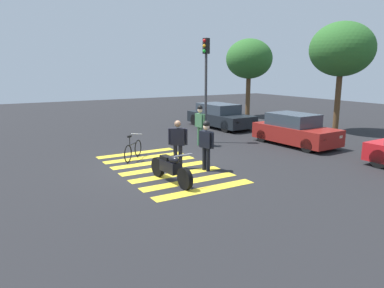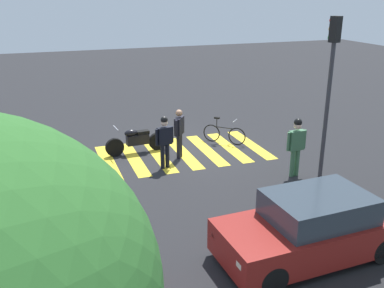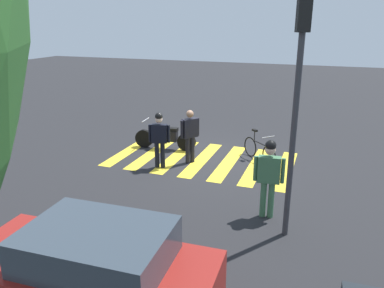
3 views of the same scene
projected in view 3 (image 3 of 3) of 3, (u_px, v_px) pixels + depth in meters
ground_plane at (202, 159)px, 12.49m from camera, size 60.00×60.00×0.00m
police_motorcycle at (165, 137)px, 13.35m from camera, size 2.24×0.62×1.04m
leaning_bicycle at (259, 150)px, 12.22m from camera, size 1.26×1.20×1.00m
officer_on_foot at (159, 136)px, 11.50m from camera, size 0.65×0.31×1.76m
officer_by_motorcycle at (190, 133)px, 11.91m from camera, size 0.46×0.57×1.73m
pedestrian_bystander at (269, 173)px, 8.51m from camera, size 0.70×0.25×1.88m
crosswalk_stripes at (202, 159)px, 12.49m from camera, size 5.85×3.34×0.01m
car_maroon_wagon at (91, 272)px, 5.82m from camera, size 4.05×1.93×1.46m
traffic_light_pole at (298, 84)px, 7.13m from camera, size 0.30×0.35×4.87m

